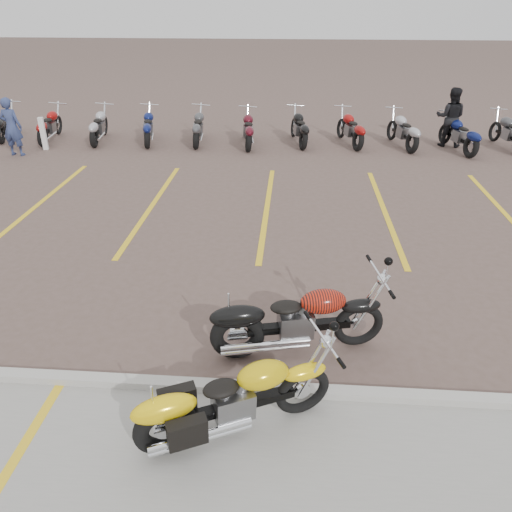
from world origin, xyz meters
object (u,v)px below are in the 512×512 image
at_px(yellow_cruiser, 231,401).
at_px(person_a, 12,127).
at_px(flame_cruiser, 294,322).
at_px(bollard, 43,134).
at_px(person_b, 450,117).

relative_size(yellow_cruiser, person_a, 1.24).
bearing_deg(flame_cruiser, bollard, 117.14).
distance_m(flame_cruiser, person_a, 12.27).
xyz_separation_m(person_a, bollard, (0.59, 0.68, -0.37)).
height_order(yellow_cruiser, person_b, person_b).
xyz_separation_m(yellow_cruiser, person_b, (5.53, 12.38, 0.45)).
bearing_deg(bollard, flame_cruiser, -50.12).
bearing_deg(person_a, yellow_cruiser, 131.05).
height_order(person_b, bollard, person_b).
bearing_deg(person_a, flame_cruiser, 137.83).
height_order(yellow_cruiser, flame_cruiser, flame_cruiser).
distance_m(yellow_cruiser, person_a, 12.96).
distance_m(flame_cruiser, bollard, 12.38).
distance_m(yellow_cruiser, flame_cruiser, 1.64).
xyz_separation_m(yellow_cruiser, person_a, (-7.84, 10.31, 0.40)).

